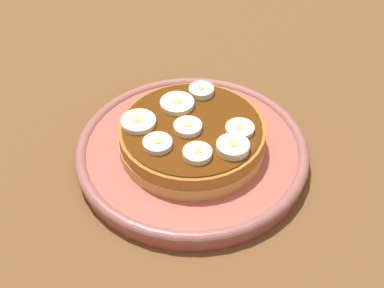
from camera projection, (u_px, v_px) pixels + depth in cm
name	position (u px, v px, depth cm)	size (l,w,h in cm)	color
ground_plane	(192.00, 170.00, 59.70)	(140.00, 140.00, 3.00)	brown
plate	(192.00, 152.00, 57.90)	(23.83, 23.83, 2.11)	#CC594C
pancake_stack	(191.00, 137.00, 56.52)	(14.70, 14.78, 2.89)	tan
banana_slice_0	(191.00, 130.00, 54.80)	(2.80, 2.80, 0.83)	#F7E5C6
banana_slice_1	(177.00, 104.00, 57.69)	(3.49, 3.49, 0.82)	#F9EAC1
banana_slice_2	(240.00, 129.00, 54.91)	(2.83, 2.83, 0.73)	#FEF4C5
banana_slice_3	(158.00, 144.00, 53.30)	(2.82, 2.82, 0.82)	#F5E3BD
banana_slice_4	(138.00, 122.00, 55.63)	(3.47, 3.47, 0.78)	#F3EAC3
banana_slice_5	(231.00, 149.00, 52.67)	(3.15, 3.15, 1.03)	beige
banana_slice_6	(201.00, 91.00, 59.21)	(2.64, 2.64, 0.90)	#F3ECBE
banana_slice_7	(197.00, 154.00, 52.29)	(2.77, 2.77, 0.86)	#F6EBBA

